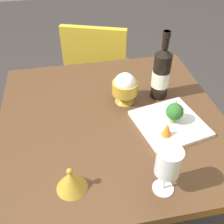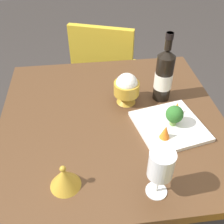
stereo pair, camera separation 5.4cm
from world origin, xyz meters
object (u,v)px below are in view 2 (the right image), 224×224
Objects in this scene: rice_bowl_lid at (65,178)px; wine_bottle at (164,75)px; rice_bowl at (127,88)px; serving_plate at (169,126)px; wine_glass at (161,166)px; carrot_garnish_right at (177,108)px; chair_by_wall at (105,68)px; carrot_garnish_left at (165,132)px; broccoli_floret at (174,115)px.

wine_bottle is at bearing -45.79° from rice_bowl_lid.
serving_plate is at bearing -142.26° from rice_bowl.
wine_glass reaches higher than serving_plate.
rice_bowl reaches higher than carrot_garnish_right.
rice_bowl is at bearing 37.74° from serving_plate.
chair_by_wall is 0.71m from rice_bowl.
serving_plate is at bearing 174.79° from wine_bottle.
wine_glass is at bearing 155.87° from serving_plate.
carrot_garnish_left is at bearing 167.49° from wine_bottle.
serving_plate is (-0.20, 0.02, -0.11)m from wine_bottle.
serving_plate is (-0.18, -0.14, -0.07)m from rice_bowl.
carrot_garnish_right is (0.34, -0.17, -0.09)m from wine_glass.
carrot_garnish_right is (-0.12, -0.19, -0.03)m from rice_bowl.
rice_bowl_lid is 1.85× the size of carrot_garnish_right.
broccoli_floret is (0.28, -0.14, -0.06)m from wine_glass.
wine_glass is (-1.11, -0.05, 0.34)m from chair_by_wall.
wine_bottle reaches higher than rice_bowl_lid.
wine_bottle is 0.23m from serving_plate.
serving_plate is at bearing 94.60° from broccoli_floret.
carrot_garnish_left is (-0.25, -0.10, -0.03)m from rice_bowl.
wine_bottle is at bearing -12.51° from carrot_garnish_left.
serving_plate is (0.22, -0.41, -0.03)m from rice_bowl_lid.
wine_glass reaches higher than carrot_garnish_left.
serving_plate is at bearing 145.30° from carrot_garnish_right.
wine_glass is 1.26× the size of rice_bowl.
broccoli_floret reaches higher than carrot_garnish_right.
wine_glass reaches higher than carrot_garnish_right.
rice_bowl_lid is 0.47m from broccoli_floret.
carrot_garnish_right is (-0.13, -0.03, -0.08)m from wine_bottle.
rice_bowl_lid is at bearing -82.51° from chair_by_wall.
wine_glass is 3.32× the size of carrot_garnish_right.
carrot_garnish_left is at bearing -67.48° from rice_bowl_lid.
chair_by_wall is 1.10m from rice_bowl_lid.
broccoli_floret is 0.09m from carrot_garnish_left.
wine_bottle is 5.72× the size of carrot_garnish_right.
rice_bowl is 1.65× the size of broccoli_floret.
chair_by_wall is 15.75× the size of carrot_garnish_right.
chair_by_wall is 0.90m from broccoli_floret.
wine_glass is at bearing -101.83° from rice_bowl_lid.
chair_by_wall is 2.87× the size of serving_plate.
rice_bowl is 0.27m from carrot_garnish_left.
rice_bowl_lid reaches higher than serving_plate.
chair_by_wall is 4.75× the size of wine_glass.
rice_bowl_lid reaches higher than carrot_garnish_right.
rice_bowl reaches higher than chair_by_wall.
wine_bottle is 0.49m from wine_glass.
rice_bowl reaches higher than broccoli_floret.
wine_glass is 0.33m from serving_plate.
chair_by_wall is 0.94m from carrot_garnish_left.
chair_by_wall is at bearing 8.57° from carrot_garnish_left.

